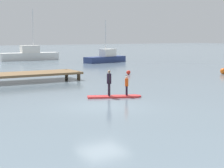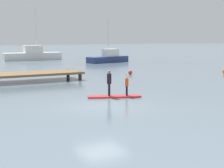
% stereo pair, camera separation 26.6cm
% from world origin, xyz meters
% --- Properties ---
extents(ground_plane, '(240.00, 240.00, 0.00)m').
position_xyz_m(ground_plane, '(0.00, 0.00, 0.00)').
color(ground_plane, slate).
extents(paddleboard_near, '(3.19, 1.82, 0.10)m').
position_xyz_m(paddleboard_near, '(1.94, 2.03, 0.05)').
color(paddleboard_near, red).
rests_on(paddleboard_near, ground).
extents(paddler_adult, '(0.35, 0.46, 1.53)m').
position_xyz_m(paddler_adult, '(1.66, 2.14, 0.98)').
color(paddler_adult, black).
rests_on(paddler_adult, paddleboard_near).
extents(paddler_child_solo, '(0.27, 0.39, 1.22)m').
position_xyz_m(paddler_child_solo, '(2.64, 1.75, 0.76)').
color(paddler_child_solo, black).
rests_on(paddler_child_solo, paddleboard_near).
extents(fishing_boat_green_midground, '(6.57, 3.12, 5.76)m').
position_xyz_m(fishing_boat_green_midground, '(15.90, 27.78, 0.64)').
color(fishing_boat_green_midground, navy).
rests_on(fishing_boat_green_midground, ground).
extents(motor_boat_small_navy, '(8.63, 2.41, 7.54)m').
position_xyz_m(motor_boat_small_navy, '(8.21, 37.29, 0.79)').
color(motor_boat_small_navy, silver).
rests_on(motor_boat_small_navy, ground).
extents(floating_dock, '(8.30, 3.13, 0.70)m').
position_xyz_m(floating_dock, '(-0.02, 12.23, 0.59)').
color(floating_dock, brown).
rests_on(floating_dock, ground).
extents(mooring_buoy_near, '(0.57, 0.57, 0.57)m').
position_xyz_m(mooring_buoy_near, '(17.85, 8.37, 0.29)').
color(mooring_buoy_near, orange).
rests_on(mooring_buoy_near, ground).
extents(mooring_buoy_mid, '(0.39, 0.39, 0.39)m').
position_xyz_m(mooring_buoy_mid, '(9.83, 12.66, 0.20)').
color(mooring_buoy_mid, red).
rests_on(mooring_buoy_mid, ground).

